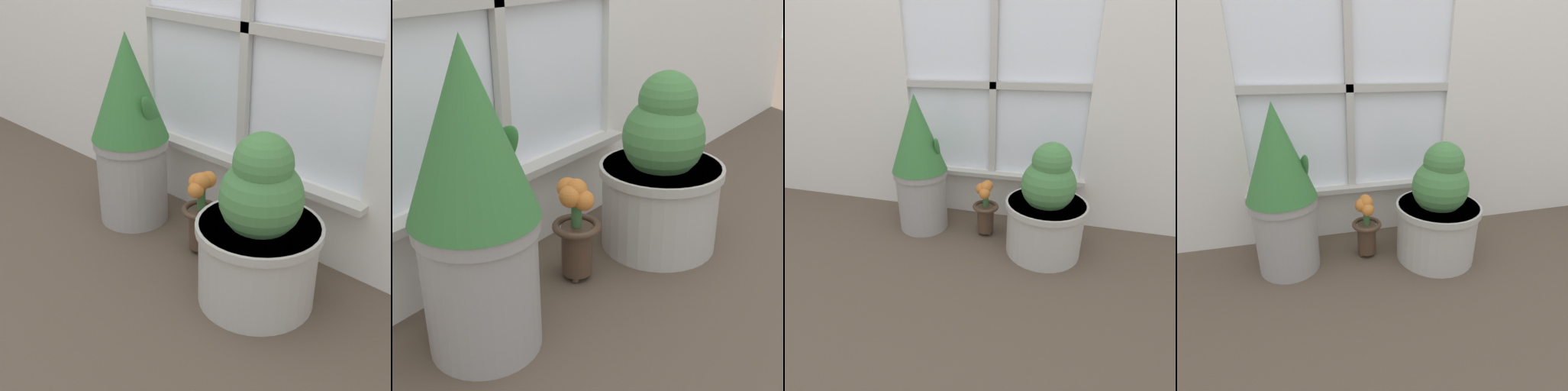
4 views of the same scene
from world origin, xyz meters
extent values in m
plane|color=brown|center=(0.00, 0.00, 0.00)|extent=(10.00, 10.00, 0.00)
cube|color=silver|center=(0.00, 0.51, 0.14)|extent=(0.98, 0.05, 0.28)
cube|color=white|center=(0.00, 0.52, 0.75)|extent=(0.98, 0.02, 0.94)
cube|color=#BCB7AD|center=(0.00, 0.50, 0.75)|extent=(0.04, 0.02, 0.94)
cube|color=#BCB7AD|center=(0.00, 0.50, 0.75)|extent=(0.98, 0.02, 0.04)
cube|color=#BCB7AD|center=(0.00, 0.47, 0.26)|extent=(1.04, 0.06, 0.02)
cylinder|color=#9E9993|center=(-0.34, 0.25, 0.17)|extent=(0.27, 0.27, 0.34)
cylinder|color=#9E9993|center=(-0.34, 0.25, 0.32)|extent=(0.28, 0.28, 0.03)
cylinder|color=#38281E|center=(-0.34, 0.25, 0.33)|extent=(0.24, 0.24, 0.01)
cone|color=#387538|center=(-0.34, 0.25, 0.53)|extent=(0.29, 0.29, 0.39)
ellipsoid|color=#387538|center=(-0.24, 0.28, 0.44)|extent=(0.08, 0.18, 0.21)
cylinder|color=#B7B2A8|center=(0.34, 0.18, 0.14)|extent=(0.36, 0.36, 0.27)
cylinder|color=#B7B2A8|center=(0.34, 0.18, 0.26)|extent=(0.38, 0.38, 0.03)
cylinder|color=#38281E|center=(0.34, 0.18, 0.27)|extent=(0.33, 0.33, 0.01)
sphere|color=#477F42|center=(0.34, 0.18, 0.36)|extent=(0.25, 0.25, 0.25)
sphere|color=#477F42|center=(0.34, 0.17, 0.47)|extent=(0.17, 0.17, 0.17)
ellipsoid|color=#477F42|center=(0.41, 0.18, 0.34)|extent=(0.04, 0.17, 0.19)
sphere|color=#473323|center=(0.02, 0.29, 0.01)|extent=(0.02, 0.02, 0.02)
sphere|color=#473323|center=(-0.01, 0.24, 0.01)|extent=(0.02, 0.02, 0.02)
sphere|color=#473323|center=(0.05, 0.24, 0.01)|extent=(0.02, 0.02, 0.02)
cylinder|color=#473323|center=(0.02, 0.26, 0.09)|extent=(0.09, 0.09, 0.15)
torus|color=#473323|center=(0.02, 0.26, 0.16)|extent=(0.14, 0.14, 0.02)
cylinder|color=#386633|center=(0.02, 0.26, 0.20)|extent=(0.03, 0.03, 0.08)
sphere|color=orange|center=(0.02, 0.26, 0.27)|extent=(0.06, 0.06, 0.06)
sphere|color=orange|center=(0.02, 0.29, 0.27)|extent=(0.06, 0.06, 0.06)
sphere|color=orange|center=(0.00, 0.26, 0.26)|extent=(0.06, 0.06, 0.06)
sphere|color=orange|center=(0.02, 0.23, 0.25)|extent=(0.06, 0.06, 0.06)
camera|label=1|loc=(1.16, -0.95, 1.07)|focal=50.00mm
camera|label=2|loc=(-1.02, -0.58, 0.87)|focal=50.00mm
camera|label=3|loc=(0.36, -1.13, 0.90)|focal=28.00mm
camera|label=4|loc=(-0.25, -0.96, 0.84)|focal=28.00mm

